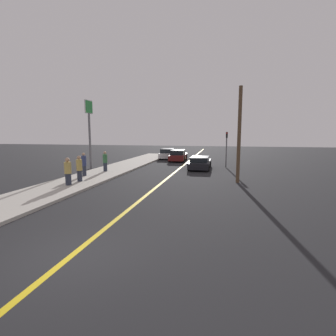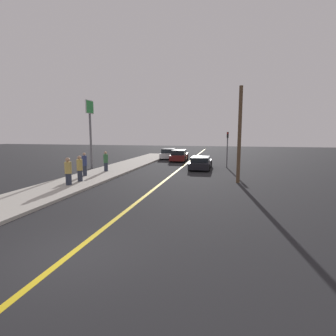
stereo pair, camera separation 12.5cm
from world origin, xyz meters
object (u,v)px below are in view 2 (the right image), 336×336
(pedestrian_mid_group, at_px, (80,169))
(roadside_sign, at_px, (90,121))
(car_far_distant, at_px, (169,154))
(car_ahead_center, at_px, (179,156))
(pedestrian_far_standing, at_px, (85,164))
(pedestrian_by_sign, at_px, (106,161))
(car_near_right_lane, at_px, (201,163))
(traffic_light, at_px, (227,145))
(pedestrian_near_curb, at_px, (68,171))
(utility_pole, at_px, (239,135))

(pedestrian_mid_group, height_order, roadside_sign, roadside_sign)
(pedestrian_mid_group, bearing_deg, car_far_distant, 82.87)
(car_ahead_center, bearing_deg, pedestrian_far_standing, -112.96)
(pedestrian_far_standing, relative_size, pedestrian_by_sign, 1.04)
(pedestrian_by_sign, bearing_deg, car_near_right_lane, 29.41)
(pedestrian_far_standing, bearing_deg, pedestrian_by_sign, 78.25)
(traffic_light, bearing_deg, car_near_right_lane, -150.16)
(pedestrian_near_curb, bearing_deg, roadside_sign, 109.36)
(roadside_sign, bearing_deg, pedestrian_mid_group, -67.17)
(traffic_light, height_order, utility_pole, utility_pole)
(pedestrian_by_sign, bearing_deg, pedestrian_near_curb, -86.92)
(car_near_right_lane, relative_size, pedestrian_near_curb, 2.72)
(pedestrian_near_curb, xyz_separation_m, roadside_sign, (-2.85, 8.10, 3.43))
(pedestrian_by_sign, bearing_deg, roadside_sign, 138.65)
(car_near_right_lane, xyz_separation_m, car_ahead_center, (-3.17, 6.34, 0.08))
(car_ahead_center, xyz_separation_m, traffic_light, (5.57, -4.96, 1.50))
(car_ahead_center, distance_m, pedestrian_by_sign, 11.48)
(pedestrian_near_curb, relative_size, pedestrian_mid_group, 1.00)
(pedestrian_far_standing, relative_size, utility_pole, 0.27)
(car_near_right_lane, distance_m, traffic_light, 3.19)
(traffic_light, bearing_deg, roadside_sign, -164.74)
(car_near_right_lane, bearing_deg, pedestrian_near_curb, -125.58)
(pedestrian_near_curb, relative_size, roadside_sign, 0.27)
(pedestrian_mid_group, xyz_separation_m, roadside_sign, (-2.88, 6.85, 3.43))
(pedestrian_near_curb, relative_size, pedestrian_by_sign, 1.02)
(car_near_right_lane, height_order, pedestrian_mid_group, pedestrian_mid_group)
(pedestrian_by_sign, bearing_deg, car_ahead_center, 67.52)
(car_far_distant, height_order, pedestrian_near_curb, pedestrian_near_curb)
(car_ahead_center, bearing_deg, utility_pole, -65.92)
(pedestrian_near_curb, distance_m, roadside_sign, 9.25)
(car_ahead_center, relative_size, car_far_distant, 1.03)
(pedestrian_mid_group, xyz_separation_m, traffic_light, (9.61, 10.26, 1.14))
(pedestrian_near_curb, distance_m, pedestrian_mid_group, 1.26)
(car_ahead_center, distance_m, pedestrian_mid_group, 15.75)
(pedestrian_by_sign, bearing_deg, car_far_distant, 78.92)
(pedestrian_mid_group, bearing_deg, pedestrian_by_sign, 94.35)
(car_far_distant, bearing_deg, traffic_light, -48.44)
(car_near_right_lane, xyz_separation_m, car_far_distant, (-4.99, 8.87, 0.06))
(car_near_right_lane, bearing_deg, roadside_sign, -168.65)
(pedestrian_far_standing, distance_m, utility_pole, 11.43)
(car_near_right_lane, bearing_deg, pedestrian_by_sign, -150.62)
(pedestrian_near_curb, relative_size, pedestrian_far_standing, 0.98)
(utility_pole, bearing_deg, car_ahead_center, 116.51)
(car_far_distant, xyz_separation_m, traffic_light, (7.39, -7.50, 1.52))
(car_near_right_lane, distance_m, roadside_sign, 10.99)
(car_far_distant, height_order, utility_pole, utility_pole)
(pedestrian_by_sign, bearing_deg, pedestrian_mid_group, -85.65)
(car_ahead_center, xyz_separation_m, pedestrian_by_sign, (-4.39, -10.60, 0.34))
(traffic_light, bearing_deg, car_ahead_center, 138.31)
(car_ahead_center, height_order, pedestrian_mid_group, pedestrian_mid_group)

